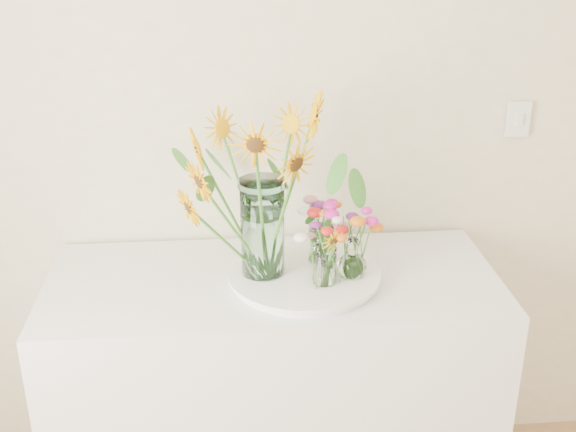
# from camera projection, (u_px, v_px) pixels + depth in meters

# --- Properties ---
(counter) EXTENTS (1.40, 0.60, 0.90)m
(counter) POSITION_uv_depth(u_px,v_px,m) (274.00, 397.00, 2.41)
(counter) COLOR white
(counter) RESTS_ON ground_plane
(tray) EXTENTS (0.44, 0.44, 0.02)m
(tray) POSITION_uv_depth(u_px,v_px,m) (304.00, 277.00, 2.21)
(tray) COLOR white
(tray) RESTS_ON counter
(mason_jar) EXTENTS (0.14, 0.14, 0.31)m
(mason_jar) POSITION_uv_depth(u_px,v_px,m) (262.00, 228.00, 2.15)
(mason_jar) COLOR #A9DDD1
(mason_jar) RESTS_ON tray
(sunflower_bouquet) EXTENTS (0.88, 0.88, 0.57)m
(sunflower_bouquet) POSITION_uv_depth(u_px,v_px,m) (262.00, 186.00, 2.09)
(sunflower_bouquet) COLOR #F5A905
(sunflower_bouquet) RESTS_ON tray
(small_vase_a) EXTENTS (0.07, 0.07, 0.12)m
(small_vase_a) POSITION_uv_depth(u_px,v_px,m) (324.00, 266.00, 2.12)
(small_vase_a) COLOR white
(small_vase_a) RESTS_ON tray
(wildflower_posy_a) EXTENTS (0.20, 0.20, 0.21)m
(wildflower_posy_a) POSITION_uv_depth(u_px,v_px,m) (325.00, 252.00, 2.10)
(wildflower_posy_a) COLOR #D56212
(wildflower_posy_a) RESTS_ON tray
(small_vase_b) EXTENTS (0.11, 0.11, 0.13)m
(small_vase_b) POSITION_uv_depth(u_px,v_px,m) (353.00, 258.00, 2.16)
(small_vase_b) COLOR white
(small_vase_b) RESTS_ON tray
(wildflower_posy_b) EXTENTS (0.20, 0.20, 0.22)m
(wildflower_posy_b) POSITION_uv_depth(u_px,v_px,m) (353.00, 244.00, 2.14)
(wildflower_posy_b) COLOR #D56212
(wildflower_posy_b) RESTS_ON tray
(small_vase_c) EXTENTS (0.08, 0.08, 0.13)m
(small_vase_c) POSITION_uv_depth(u_px,v_px,m) (322.00, 245.00, 2.25)
(small_vase_c) COLOR white
(small_vase_c) RESTS_ON tray
(wildflower_posy_c) EXTENTS (0.18, 0.18, 0.22)m
(wildflower_posy_c) POSITION_uv_depth(u_px,v_px,m) (322.00, 231.00, 2.23)
(wildflower_posy_c) COLOR #D56212
(wildflower_posy_c) RESTS_ON tray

